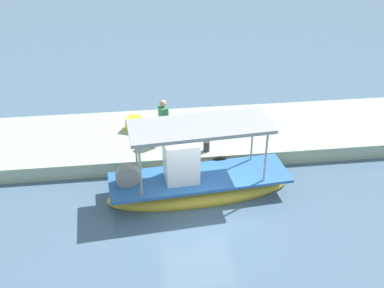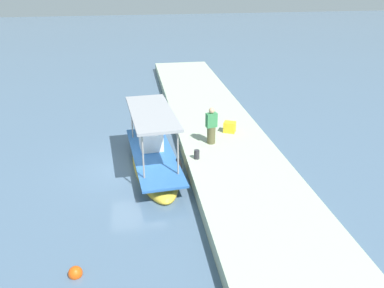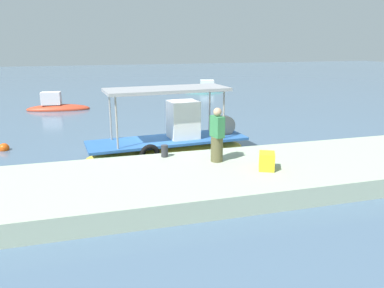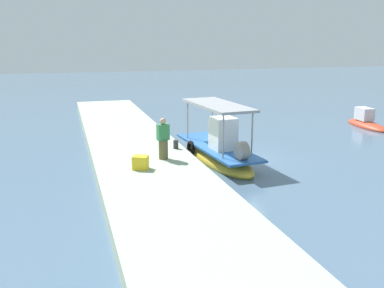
{
  "view_description": "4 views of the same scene",
  "coord_description": "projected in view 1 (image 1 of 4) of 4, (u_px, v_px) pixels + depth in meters",
  "views": [
    {
      "loc": [
        1.67,
        11.79,
        9.35
      ],
      "look_at": [
        -0.12,
        -2.47,
        1.07
      ],
      "focal_mm": 41.91,
      "sensor_mm": 36.0,
      "label": 1
    },
    {
      "loc": [
        -16.01,
        -0.05,
        8.35
      ],
      "look_at": [
        -0.05,
        -2.6,
        1.01
      ],
      "focal_mm": 37.02,
      "sensor_mm": 36.0,
      "label": 2
    },
    {
      "loc": [
        -3.21,
        -14.82,
        4.41
      ],
      "look_at": [
        0.49,
        -1.93,
        0.75
      ],
      "focal_mm": 35.39,
      "sensor_mm": 36.0,
      "label": 3
    },
    {
      "loc": [
        17.96,
        -7.55,
        5.53
      ],
      "look_at": [
        -0.06,
        -2.11,
        0.92
      ],
      "focal_mm": 39.67,
      "sensor_mm": 36.0,
      "label": 4
    }
  ],
  "objects": [
    {
      "name": "ground_plane",
      "position": [
        198.0,
        208.0,
        14.98
      ],
      "size": [
        120.0,
        120.0,
        0.0
      ],
      "primitive_type": "plane",
      "color": "slate"
    },
    {
      "name": "mooring_bollard",
      "position": [
        206.0,
        146.0,
        16.99
      ],
      "size": [
        0.24,
        0.24,
        0.41
      ],
      "primitive_type": "cylinder",
      "color": "#2D2D33",
      "rests_on": "dock_quay"
    },
    {
      "name": "fisherman_near_bollard",
      "position": [
        164.0,
        123.0,
        17.34
      ],
      "size": [
        0.47,
        0.55,
        1.78
      ],
      "color": "brown",
      "rests_on": "dock_quay"
    },
    {
      "name": "cargo_crate",
      "position": [
        133.0,
        123.0,
        18.51
      ],
      "size": [
        0.67,
        0.72,
        0.53
      ],
      "primitive_type": "cube",
      "rotation": [
        0.0,
        0.0,
        1.13
      ],
      "color": "yellow",
      "rests_on": "dock_quay"
    },
    {
      "name": "main_fishing_boat",
      "position": [
        197.0,
        182.0,
        15.47
      ],
      "size": [
        6.57,
        2.32,
        3.05
      ],
      "color": "gold",
      "rests_on": "ground_plane"
    },
    {
      "name": "dock_quay",
      "position": [
        183.0,
        137.0,
        18.64
      ],
      "size": [
        36.0,
        4.33,
        0.59
      ],
      "primitive_type": "cube",
      "color": "#A5B49B",
      "rests_on": "ground_plane"
    }
  ]
}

